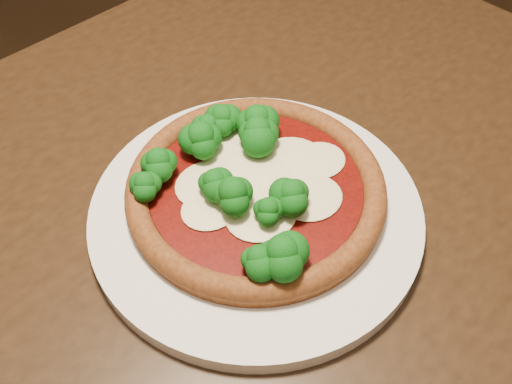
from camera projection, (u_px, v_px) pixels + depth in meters
dining_table at (198, 262)px, 0.68m from camera, size 1.24×0.90×0.75m
plate at (256, 212)px, 0.58m from camera, size 0.34×0.34×0.02m
pizza at (251, 183)px, 0.57m from camera, size 0.26×0.26×0.06m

